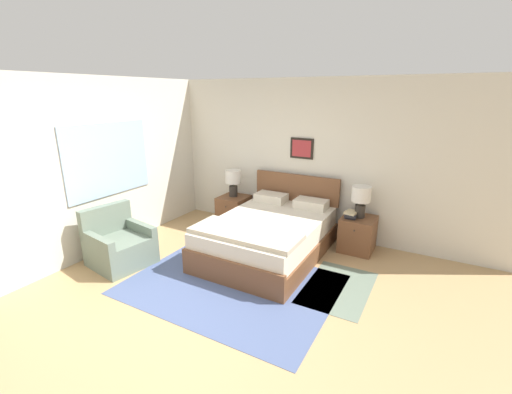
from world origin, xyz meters
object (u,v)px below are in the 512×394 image
bed (269,235)px  nightstand_by_door (358,234)px  nightstand_near_window (234,210)px  table_lamp_by_door (361,197)px  armchair (119,245)px  table_lamp_near_window (233,179)px

bed → nightstand_by_door: bearing=35.2°
bed → nightstand_near_window: size_ratio=3.94×
bed → table_lamp_by_door: size_ratio=4.38×
armchair → nightstand_near_window: armchair is taller
nightstand_by_door → table_lamp_near_window: size_ratio=1.11×
nightstand_near_window → table_lamp_by_door: bearing=0.6°
armchair → nightstand_near_window: 2.18m
armchair → nightstand_by_door: 3.56m
nightstand_near_window → nightstand_by_door: size_ratio=1.00×
armchair → table_lamp_near_window: bearing=173.6°
table_lamp_near_window → nightstand_near_window: bearing=-53.0°
nightstand_near_window → table_lamp_by_door: (2.26, 0.03, 0.58)m
nightstand_near_window → armchair: bearing=-106.2°
armchair → table_lamp_near_window: size_ratio=1.77×
nightstand_near_window → nightstand_by_door: 2.27m
bed → nightstand_by_door: size_ratio=3.94×
bed → table_lamp_by_door: bed is taller
nightstand_near_window → table_lamp_by_door: 2.34m
nightstand_by_door → table_lamp_near_window: (-2.29, 0.03, 0.58)m
table_lamp_near_window → armchair: bearing=-105.6°
bed → nightstand_near_window: bed is taller
bed → nightstand_by_door: (1.14, 0.80, -0.04)m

